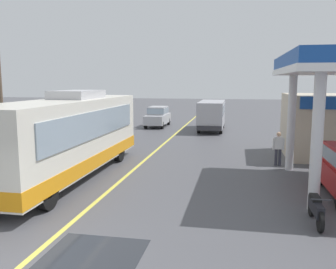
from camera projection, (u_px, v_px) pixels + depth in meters
ground at (173, 136)px, 27.17m from camera, size 120.00×120.00×0.00m
lane_divider_stripe at (159, 148)px, 22.31m from camera, size 0.16×50.00×0.01m
coach_bus_main at (69, 137)px, 15.26m from camera, size 2.60×11.04×3.69m
minibus_opposing_lane at (212, 113)px, 30.24m from camera, size 2.04×6.13×2.44m
motorcycle_parked_forecourt at (316, 209)px, 10.34m from camera, size 0.55×1.80×0.92m
pedestrian_by_shop at (278, 147)px, 17.48m from camera, size 0.55×0.22×1.66m
car_trailing_behind_bus at (158, 115)px, 32.77m from camera, size 1.70×4.20×1.82m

